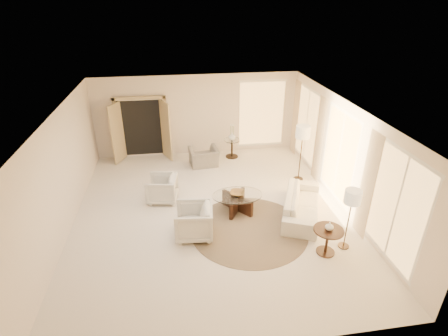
{
  "coord_description": "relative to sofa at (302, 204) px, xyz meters",
  "views": [
    {
      "loc": [
        -0.83,
        -7.68,
        5.2
      ],
      "look_at": [
        0.4,
        0.4,
        1.1
      ],
      "focal_mm": 28.0,
      "sensor_mm": 36.0,
      "label": 1
    }
  ],
  "objects": [
    {
      "name": "room",
      "position": [
        -2.31,
        0.43,
        1.08
      ],
      "size": [
        7.04,
        8.04,
        2.83
      ],
      "color": "white",
      "rests_on": "ground"
    },
    {
      "name": "windows_right",
      "position": [
        1.14,
        0.53,
        1.03
      ],
      "size": [
        0.1,
        6.4,
        2.4
      ],
      "primitive_type": null,
      "color": "#EAB05D",
      "rests_on": "room"
    },
    {
      "name": "window_back_corner",
      "position": [
        -0.01,
        4.38,
        1.03
      ],
      "size": [
        1.7,
        0.1,
        2.4
      ],
      "primitive_type": null,
      "color": "#EAB05D",
      "rests_on": "room"
    },
    {
      "name": "curtains_right",
      "position": [
        1.09,
        1.43,
        0.98
      ],
      "size": [
        0.06,
        5.2,
        2.6
      ],
      "primitive_type": null,
      "color": "#CAB291",
      "rests_on": "room"
    },
    {
      "name": "french_doors",
      "position": [
        -4.21,
        4.25,
        0.75
      ],
      "size": [
        1.95,
        0.66,
        2.16
      ],
      "color": "tan",
      "rests_on": "room"
    },
    {
      "name": "area_rug",
      "position": [
        -1.48,
        -0.43,
        -0.31
      ],
      "size": [
        3.64,
        3.64,
        0.01
      ],
      "primitive_type": "cylinder",
      "rotation": [
        0.0,
        0.0,
        -0.32
      ],
      "color": "#443526",
      "rests_on": "room"
    },
    {
      "name": "sofa",
      "position": [
        0.0,
        0.0,
        0.0
      ],
      "size": [
        1.62,
        2.32,
        0.63
      ],
      "primitive_type": "imported",
      "rotation": [
        0.0,
        0.0,
        1.17
      ],
      "color": "silver",
      "rests_on": "room"
    },
    {
      "name": "armchair_left",
      "position": [
        -3.57,
        1.28,
        0.09
      ],
      "size": [
        0.85,
        0.89,
        0.8
      ],
      "primitive_type": "imported",
      "rotation": [
        0.0,
        0.0,
        -1.73
      ],
      "color": "silver",
      "rests_on": "room"
    },
    {
      "name": "armchair_right",
      "position": [
        -2.83,
        -0.45,
        0.13
      ],
      "size": [
        0.89,
        0.94,
        0.88
      ],
      "primitive_type": "imported",
      "rotation": [
        0.0,
        0.0,
        -1.68
      ],
      "color": "silver",
      "rests_on": "room"
    },
    {
      "name": "accent_chair",
      "position": [
        -2.22,
        3.31,
        0.09
      ],
      "size": [
        0.99,
        0.71,
        0.81
      ],
      "primitive_type": "imported",
      "rotation": [
        0.0,
        0.0,
        3.26
      ],
      "color": "gray",
      "rests_on": "room"
    },
    {
      "name": "coffee_table",
      "position": [
        -1.62,
        0.44,
        -0.01
      ],
      "size": [
        1.44,
        1.44,
        0.48
      ],
      "rotation": [
        0.0,
        0.0,
        0.09
      ],
      "color": "black",
      "rests_on": "room"
    },
    {
      "name": "end_table",
      "position": [
        0.03,
        -1.52,
        0.11
      ],
      "size": [
        0.66,
        0.66,
        0.62
      ],
      "rotation": [
        0.0,
        0.0,
        0.12
      ],
      "color": "black",
      "rests_on": "room"
    },
    {
      "name": "side_table",
      "position": [
        -1.17,
        3.83,
        0.08
      ],
      "size": [
        0.57,
        0.57,
        0.66
      ],
      "rotation": [
        0.0,
        0.0,
        0.31
      ],
      "color": "black",
      "rests_on": "room"
    },
    {
      "name": "floor_lamp_near",
      "position": [
        0.59,
        1.87,
        1.18
      ],
      "size": [
        0.43,
        0.43,
        1.76
      ],
      "rotation": [
        0.0,
        0.0,
        -0.16
      ],
      "color": "black",
      "rests_on": "room"
    },
    {
      "name": "floor_lamp_far",
      "position": [
        0.52,
        -1.38,
        0.95
      ],
      "size": [
        0.36,
        0.36,
        1.48
      ],
      "rotation": [
        0.0,
        0.0,
        0.2
      ],
      "color": "black",
      "rests_on": "room"
    },
    {
      "name": "bowl",
      "position": [
        -1.62,
        0.44,
        0.21
      ],
      "size": [
        0.47,
        0.47,
        0.09
      ],
      "primitive_type": "imported",
      "rotation": [
        0.0,
        0.0,
        -0.27
      ],
      "color": "brown",
      "rests_on": "coffee_table"
    },
    {
      "name": "end_vase",
      "position": [
        0.03,
        -1.52,
        0.4
      ],
      "size": [
        0.24,
        0.24,
        0.19
      ],
      "primitive_type": "imported",
      "rotation": [
        0.0,
        0.0,
        0.39
      ],
      "color": "white",
      "rests_on": "end_table"
    },
    {
      "name": "side_vase",
      "position": [
        -1.17,
        3.83,
        0.47
      ],
      "size": [
        0.28,
        0.28,
        0.26
      ],
      "primitive_type": "imported",
      "rotation": [
        0.0,
        0.0,
        -0.14
      ],
      "color": "white",
      "rests_on": "side_table"
    }
  ]
}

